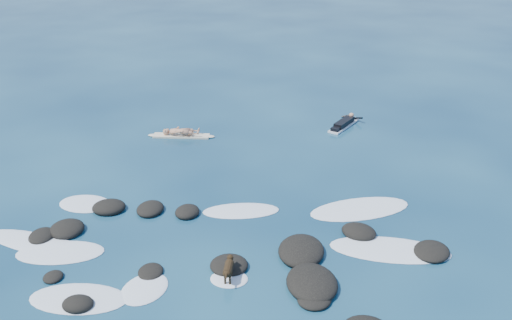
# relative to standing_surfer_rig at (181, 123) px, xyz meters

# --- Properties ---
(ground) EXTENTS (160.00, 160.00, 0.00)m
(ground) POSITION_rel_standing_surfer_rig_xyz_m (3.06, -8.02, -0.69)
(ground) COLOR #0A2642
(ground) RESTS_ON ground
(reef_rocks) EXTENTS (14.86, 6.64, 0.50)m
(reef_rocks) POSITION_rel_standing_surfer_rig_xyz_m (3.74, -9.46, -0.59)
(reef_rocks) COLOR black
(reef_rocks) RESTS_ON ground
(breaking_foam) EXTENTS (14.96, 8.12, 0.12)m
(breaking_foam) POSITION_rel_standing_surfer_rig_xyz_m (2.87, -8.49, -0.68)
(breaking_foam) COLOR white
(breaking_foam) RESTS_ON ground
(standing_surfer_rig) EXTENTS (3.08, 0.70, 1.75)m
(standing_surfer_rig) POSITION_rel_standing_surfer_rig_xyz_m (0.00, 0.00, 0.00)
(standing_surfer_rig) COLOR beige
(standing_surfer_rig) RESTS_ON ground
(paddling_surfer_rig) EXTENTS (1.67, 2.44, 0.44)m
(paddling_surfer_rig) POSITION_rel_standing_surfer_rig_xyz_m (7.41, 2.24, -0.54)
(paddling_surfer_rig) COLOR white
(paddling_surfer_rig) RESTS_ON ground
(dog) EXTENTS (0.28, 1.05, 0.66)m
(dog) POSITION_rel_standing_surfer_rig_xyz_m (3.96, -10.33, -0.25)
(dog) COLOR black
(dog) RESTS_ON ground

